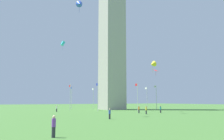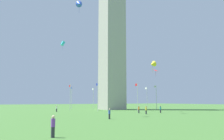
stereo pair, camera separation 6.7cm
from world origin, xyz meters
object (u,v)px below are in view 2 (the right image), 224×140
object	(u,v)px
flagpole_n	(93,97)
kite_blue_delta	(79,4)
flagpole_sw	(156,96)
flagpole_w	(147,97)
flagpole_s	(137,96)
person_purple_shirt	(53,127)
obelisk_monument	(112,17)
flagpole_ne	(72,97)
flagpole_e	(70,96)
kite_yellow_delta	(152,64)
person_blue_shirt	(109,114)
person_yellow_shirt	(146,110)
kite_red_diamond	(156,71)
kite_cyan_box	(63,43)
person_white_shirt	(57,109)
person_orange_shirt	(139,109)
flagpole_nw	(122,97)
person_teal_shirt	(160,109)
flagpole_se	(98,95)

from	to	relation	value
flagpole_n	kite_blue_delta	distance (m)	49.74
flagpole_sw	flagpole_w	size ratio (longest dim) A/B	1.00
flagpole_s	person_purple_shirt	size ratio (longest dim) A/B	4.53
flagpole_s	kite_blue_delta	size ratio (longest dim) A/B	3.04
obelisk_monument	flagpole_ne	bearing A→B (deg)	44.82
obelisk_monument	flagpole_e	world-z (taller)	obelisk_monument
flagpole_e	kite_yellow_delta	bearing A→B (deg)	-156.84
person_blue_shirt	person_yellow_shirt	bearing A→B (deg)	-1.96
flagpole_s	flagpole_w	distance (m)	20.06
kite_red_diamond	kite_blue_delta	distance (m)	28.66
flagpole_n	kite_cyan_box	xyz separation A→B (m)	(-12.10, 16.14, 16.08)
flagpole_n	person_purple_shirt	size ratio (longest dim) A/B	4.53
person_purple_shirt	flagpole_ne	bearing A→B (deg)	-6.45
obelisk_monument	person_white_shirt	size ratio (longest dim) A/B	38.69
flagpole_sw	person_white_shirt	xyz separation A→B (m)	(2.88, 30.33, -3.41)
flagpole_s	person_orange_shirt	distance (m)	11.19
person_yellow_shirt	kite_red_diamond	bearing A→B (deg)	-34.97
flagpole_n	flagpole_ne	distance (m)	10.86
person_purple_shirt	kite_yellow_delta	world-z (taller)	kite_yellow_delta
person_yellow_shirt	kite_blue_delta	size ratio (longest dim) A/B	0.67
flagpole_n	person_white_shirt	world-z (taller)	flagpole_n
person_purple_shirt	person_white_shirt	bearing A→B (deg)	-2.17
flagpole_nw	flagpole_sw	bearing A→B (deg)	180.00
flagpole_s	person_yellow_shirt	xyz separation A→B (m)	(-13.26, 7.24, -3.36)
person_blue_shirt	flagpole_nw	bearing A→B (deg)	22.61
flagpole_e	flagpole_w	bearing A→B (deg)	-90.00
flagpole_e	flagpole_nw	xyz separation A→B (m)	(10.03, -24.21, 0.00)
flagpole_w	person_white_shirt	xyz separation A→B (m)	(-7.15, 34.49, -3.41)
person_orange_shirt	flagpole_n	bearing A→B (deg)	34.55
person_blue_shirt	person_teal_shirt	bearing A→B (deg)	-4.68
flagpole_nw	kite_blue_delta	world-z (taller)	kite_blue_delta
flagpole_ne	flagpole_se	distance (m)	20.06
flagpole_s	person_blue_shirt	world-z (taller)	flagpole_s
flagpole_s	person_orange_shirt	size ratio (longest dim) A/B	4.62
flagpole_e	person_purple_shirt	xyz separation A→B (m)	(-49.96, 19.21, -3.36)
flagpole_n	person_yellow_shirt	xyz separation A→B (m)	(-41.63, 7.24, -3.36)
flagpole_sw	flagpole_ne	bearing A→B (deg)	45.00
flagpole_e	kite_red_diamond	distance (m)	26.11
flagpole_ne	kite_cyan_box	world-z (taller)	kite_cyan_box
flagpole_ne	kite_red_diamond	world-z (taller)	kite_red_diamond
flagpole_se	flagpole_ne	bearing A→B (deg)	-0.00
flagpole_n	flagpole_ne	bearing A→B (deg)	112.50
person_yellow_shirt	kite_cyan_box	bearing A→B (deg)	30.74
flagpole_ne	person_blue_shirt	distance (m)	46.99
person_blue_shirt	person_orange_shirt	xyz separation A→B (m)	(12.61, -14.61, 0.02)
flagpole_n	kite_yellow_delta	size ratio (longest dim) A/B	2.85
flagpole_n	obelisk_monument	bearing A→B (deg)	180.00
person_purple_shirt	obelisk_monument	bearing A→B (deg)	-18.96
flagpole_ne	person_orange_shirt	xyz separation A→B (m)	(-33.06, -4.08, -3.38)
flagpole_n	person_orange_shirt	distance (m)	37.84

